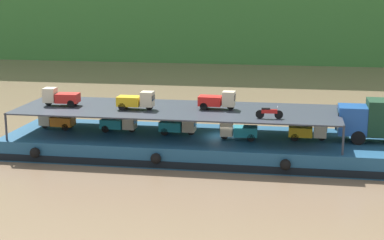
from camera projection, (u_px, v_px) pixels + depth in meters
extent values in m
plane|color=#7F664C|center=(227.00, 156.00, 45.58)|extent=(400.00, 400.00, 0.00)
cube|color=navy|center=(227.00, 147.00, 45.42)|extent=(33.29, 8.32, 1.50)
cube|color=black|center=(220.00, 168.00, 41.48)|extent=(32.63, 0.06, 0.50)
sphere|color=black|center=(35.00, 153.00, 43.37)|extent=(0.74, 0.74, 0.74)
sphere|color=black|center=(156.00, 158.00, 41.91)|extent=(0.74, 0.74, 0.74)
sphere|color=black|center=(285.00, 165.00, 40.44)|extent=(0.74, 0.74, 0.74)
cube|color=#1E4C99|center=(352.00, 120.00, 43.72)|extent=(2.02, 2.20, 2.00)
cube|color=#192833|center=(338.00, 114.00, 43.83)|extent=(0.07, 1.84, 0.60)
cylinder|color=black|center=(356.00, 131.00, 44.86)|extent=(1.00, 0.29, 1.00)
cylinder|color=black|center=(358.00, 138.00, 42.92)|extent=(1.00, 0.29, 1.00)
cylinder|color=#2D333D|center=(336.00, 118.00, 47.24)|extent=(0.16, 0.16, 2.00)
cylinder|color=#2D333D|center=(343.00, 140.00, 40.15)|extent=(0.16, 0.16, 2.00)
cylinder|color=#2D333D|center=(46.00, 108.00, 51.18)|extent=(0.16, 0.16, 2.00)
cylinder|color=#2D333D|center=(6.00, 127.00, 44.10)|extent=(0.16, 0.16, 2.00)
cube|color=#2D333D|center=(177.00, 110.00, 45.47)|extent=(24.09, 7.52, 0.10)
cube|color=orange|center=(63.00, 121.00, 47.67)|extent=(1.73, 1.24, 0.70)
cube|color=#C6B793|center=(46.00, 118.00, 47.89)|extent=(0.93, 1.02, 1.10)
cube|color=#19232D|center=(41.00, 116.00, 47.96)|extent=(0.06, 0.85, 0.38)
cylinder|color=black|center=(45.00, 125.00, 48.04)|extent=(0.56, 0.15, 0.56)
cylinder|color=black|center=(71.00, 124.00, 48.18)|extent=(0.56, 0.15, 0.56)
cylinder|color=black|center=(65.00, 127.00, 47.16)|extent=(0.56, 0.15, 0.56)
cube|color=teal|center=(112.00, 123.00, 46.92)|extent=(1.76, 1.28, 0.70)
cube|color=beige|center=(130.00, 122.00, 46.58)|extent=(0.95, 1.04, 1.10)
cube|color=#19232D|center=(135.00, 121.00, 46.46)|extent=(0.08, 0.85, 0.38)
cylinder|color=black|center=(132.00, 129.00, 46.67)|extent=(0.57, 0.17, 0.56)
cylinder|color=black|center=(105.00, 129.00, 46.57)|extent=(0.57, 0.17, 0.56)
cylinder|color=black|center=(110.00, 126.00, 47.58)|extent=(0.57, 0.17, 0.56)
cube|color=teal|center=(171.00, 126.00, 46.02)|extent=(1.74, 1.26, 0.70)
cube|color=#C6B793|center=(189.00, 124.00, 45.70)|extent=(0.94, 1.03, 1.10)
cube|color=#19232D|center=(195.00, 123.00, 45.58)|extent=(0.07, 0.85, 0.38)
cylinder|color=black|center=(191.00, 131.00, 45.79)|extent=(0.56, 0.16, 0.56)
cylinder|color=black|center=(164.00, 132.00, 45.67)|extent=(0.56, 0.16, 0.56)
cylinder|color=black|center=(168.00, 129.00, 46.68)|extent=(0.56, 0.16, 0.56)
cube|color=teal|center=(246.00, 131.00, 44.33)|extent=(1.76, 1.29, 0.70)
cube|color=beige|center=(227.00, 128.00, 44.45)|extent=(0.95, 1.05, 1.10)
cube|color=#19232D|center=(220.00, 126.00, 44.48)|extent=(0.08, 0.85, 0.38)
cylinder|color=black|center=(224.00, 135.00, 44.58)|extent=(0.57, 0.17, 0.56)
cylinder|color=black|center=(251.00, 134.00, 44.87)|extent=(0.57, 0.17, 0.56)
cylinder|color=black|center=(251.00, 138.00, 43.84)|extent=(0.57, 0.17, 0.56)
cube|color=gold|center=(301.00, 131.00, 44.32)|extent=(1.71, 1.22, 0.70)
cube|color=beige|center=(320.00, 129.00, 44.03)|extent=(0.91, 1.01, 1.10)
cube|color=#19232D|center=(327.00, 128.00, 43.92)|extent=(0.05, 0.85, 0.38)
cylinder|color=black|center=(322.00, 137.00, 44.12)|extent=(0.56, 0.15, 0.56)
cylinder|color=black|center=(295.00, 137.00, 43.95)|extent=(0.56, 0.15, 0.56)
cylinder|color=black|center=(295.00, 134.00, 44.97)|extent=(0.56, 0.15, 0.56)
cube|color=red|center=(68.00, 98.00, 46.50)|extent=(1.76, 1.28, 0.70)
cube|color=beige|center=(50.00, 95.00, 46.62)|extent=(0.95, 1.04, 1.10)
cube|color=#19232D|center=(44.00, 93.00, 46.65)|extent=(0.08, 0.85, 0.38)
cylinder|color=black|center=(49.00, 102.00, 46.76)|extent=(0.57, 0.17, 0.56)
cylinder|color=black|center=(75.00, 101.00, 47.04)|extent=(0.57, 0.17, 0.56)
cylinder|color=black|center=(71.00, 104.00, 46.01)|extent=(0.57, 0.17, 0.56)
cube|color=gold|center=(129.00, 101.00, 45.23)|extent=(1.72, 1.22, 0.70)
cube|color=beige|center=(147.00, 99.00, 44.94)|extent=(0.91, 1.01, 1.10)
cube|color=#19232D|center=(153.00, 98.00, 44.84)|extent=(0.05, 0.85, 0.38)
cylinder|color=black|center=(149.00, 106.00, 45.03)|extent=(0.56, 0.15, 0.56)
cylinder|color=black|center=(122.00, 107.00, 44.87)|extent=(0.56, 0.15, 0.56)
cylinder|color=black|center=(126.00, 104.00, 45.89)|extent=(0.56, 0.15, 0.56)
cube|color=red|center=(210.00, 101.00, 45.34)|extent=(1.73, 1.24, 0.70)
cube|color=beige|center=(229.00, 99.00, 45.04)|extent=(0.92, 1.02, 1.10)
cube|color=#19232D|center=(235.00, 98.00, 44.93)|extent=(0.06, 0.85, 0.38)
cylinder|color=black|center=(231.00, 106.00, 45.13)|extent=(0.56, 0.15, 0.56)
cylinder|color=black|center=(204.00, 106.00, 44.98)|extent=(0.56, 0.15, 0.56)
cylinder|color=black|center=(206.00, 104.00, 46.00)|extent=(0.56, 0.15, 0.56)
cylinder|color=black|center=(279.00, 115.00, 42.00)|extent=(0.60, 0.14, 0.60)
cylinder|color=black|center=(260.00, 114.00, 42.14)|extent=(0.60, 0.14, 0.60)
cube|color=#B21919|center=(269.00, 111.00, 42.02)|extent=(1.11, 0.26, 0.28)
cube|color=black|center=(266.00, 109.00, 42.01)|extent=(0.61, 0.23, 0.12)
cylinder|color=#B2B2B7|center=(278.00, 107.00, 41.89)|extent=(0.07, 0.55, 0.04)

